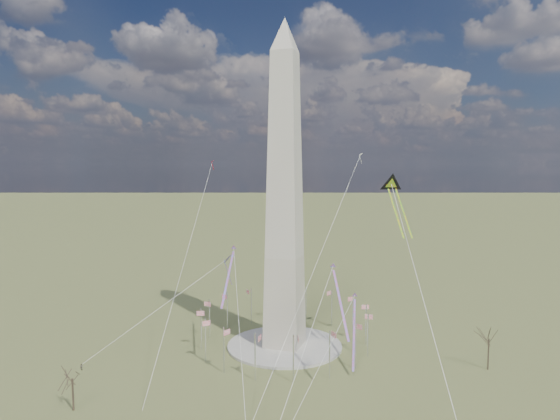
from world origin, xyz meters
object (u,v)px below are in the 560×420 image
(washington_monument, at_px, (285,195))
(person_west, at_px, (82,367))
(kite_delta_black, at_px, (392,187))
(tree_near, at_px, (489,337))

(washington_monument, height_order, person_west, washington_monument)
(washington_monument, relative_size, person_west, 57.55)
(washington_monument, relative_size, kite_delta_black, 4.81)
(person_west, height_order, kite_delta_black, kite_delta_black)
(washington_monument, xyz_separation_m, tree_near, (59.41, 0.92, -38.47))
(washington_monument, height_order, tree_near, washington_monument)
(kite_delta_black, bearing_deg, washington_monument, -8.86)
(tree_near, distance_m, person_west, 114.08)
(washington_monument, bearing_deg, kite_delta_black, 10.92)
(tree_near, xyz_separation_m, person_west, (-108.13, -35.33, -8.61))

